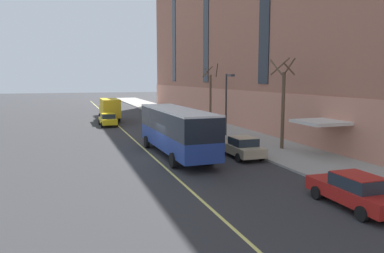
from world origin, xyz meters
The scene contains 15 objects.
ground_plane centered at (0.00, 0.00, 0.00)m, with size 260.00×260.00×0.00m, color #303033.
sidewalk centered at (9.28, 3.00, 0.07)m, with size 5.98×160.00×0.15m, color #9E9B93.
city_bus centered at (0.71, 0.55, 2.06)m, with size 3.08×11.76×3.54m.
parked_car_white_0 centered at (4.97, 5.21, 0.79)m, with size 2.13×4.83×1.56m.
parked_car_red_1 centered at (5.13, -12.80, 0.78)m, with size 1.95×4.81×1.56m.
parked_car_green_2 centered at (5.02, 27.03, 0.78)m, with size 1.97×4.37×1.56m.
parked_car_white_3 centered at (4.99, 16.42, 0.78)m, with size 1.92×4.76×1.56m.
parked_car_champagne_4 centered at (5.12, -1.57, 0.78)m, with size 2.04×4.32×1.56m.
box_truck centered at (-1.42, 25.26, 1.74)m, with size 2.37×7.39×3.04m.
taxi_cab centered at (-2.19, 20.24, 0.78)m, with size 2.00×4.46×1.56m.
street_tree_mid_block centered at (9.47, 0.08, 3.86)m, with size 1.82×1.82×7.31m.
street_tree_far_uptown centered at (9.49, 15.91, 3.69)m, with size 1.82×1.83×7.36m.
street_lamp centered at (6.89, 5.17, 3.91)m, with size 0.36×1.48×6.02m.
fire_hydrant centered at (6.79, 21.92, 0.49)m, with size 0.42×0.24×0.72m.
lane_centerline centered at (-0.99, 3.00, 0.00)m, with size 0.16×140.00×0.01m, color #E0D66B.
Camera 1 is at (-6.93, -25.82, 5.79)m, focal length 35.00 mm.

